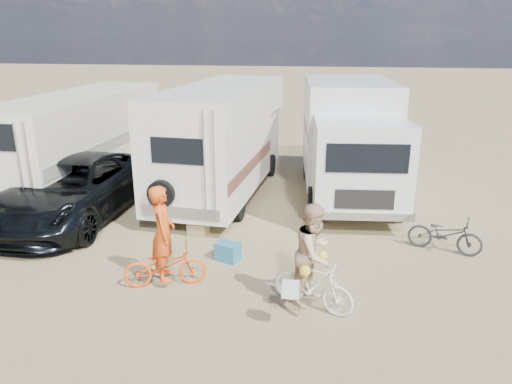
% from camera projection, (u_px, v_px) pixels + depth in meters
% --- Properties ---
extents(ground, '(140.00, 140.00, 0.00)m').
position_uv_depth(ground, '(167.00, 300.00, 9.13)').
color(ground, '#9C875D').
rests_on(ground, ground).
extents(rv_main, '(2.87, 7.52, 3.34)m').
position_uv_depth(rv_main, '(223.00, 141.00, 14.82)').
color(rv_main, white).
rests_on(rv_main, ground).
extents(rv_left, '(2.46, 8.43, 2.92)m').
position_uv_depth(rv_left, '(80.00, 139.00, 16.08)').
color(rv_left, beige).
rests_on(rv_left, ground).
extents(box_truck, '(3.15, 6.61, 3.45)m').
position_uv_depth(box_truck, '(350.00, 142.00, 14.40)').
color(box_truck, silver).
rests_on(box_truck, ground).
extents(dark_suv, '(2.78, 5.92, 1.64)m').
position_uv_depth(dark_suv, '(73.00, 189.00, 13.01)').
color(dark_suv, black).
rests_on(dark_suv, ground).
extents(bike_man, '(1.72, 1.05, 0.85)m').
position_uv_depth(bike_man, '(165.00, 266.00, 9.55)').
color(bike_man, '#E24C0F').
rests_on(bike_man, ground).
extents(bike_woman, '(1.63, 1.05, 0.95)m').
position_uv_depth(bike_woman, '(313.00, 285.00, 8.71)').
color(bike_woman, beige).
rests_on(bike_woman, ground).
extents(rider_man, '(0.65, 0.80, 1.91)m').
position_uv_depth(rider_man, '(163.00, 241.00, 9.39)').
color(rider_man, '#EE5116').
rests_on(rider_man, ground).
extents(rider_woman, '(1.01, 1.11, 1.85)m').
position_uv_depth(rider_woman, '(314.00, 263.00, 8.57)').
color(rider_woman, tan).
rests_on(rider_woman, ground).
extents(bike_parked, '(1.74, 1.06, 0.86)m').
position_uv_depth(bike_parked, '(445.00, 234.00, 11.05)').
color(bike_parked, '#262927').
rests_on(bike_parked, ground).
extents(cooler, '(0.61, 0.52, 0.41)m').
position_uv_depth(cooler, '(228.00, 252.00, 10.70)').
color(cooler, '#2B698D').
rests_on(cooler, ground).
extents(crate, '(0.52, 0.52, 0.36)m').
position_uv_depth(crate, '(199.00, 227.00, 12.09)').
color(crate, olive).
rests_on(crate, ground).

